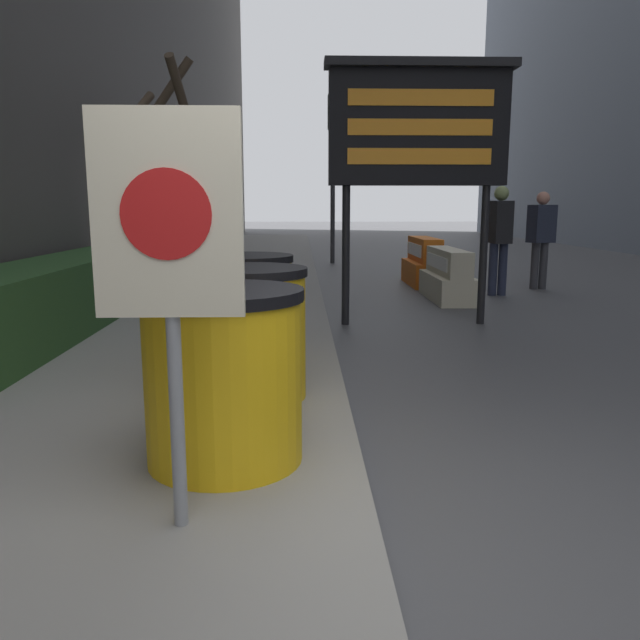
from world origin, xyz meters
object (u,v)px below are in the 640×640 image
object	(u,v)px
message_board	(418,128)
pedestrian_worker	(541,232)
barrel_drum_back	(245,307)
barrel_drum_foreground	(224,376)
barrel_drum_middle	(247,333)
traffic_cone_near	(443,276)
jersey_barrier_cream	(448,277)
traffic_light_near_curb	(333,144)
jersey_barrier_orange_near	(424,264)
warning_sign	(169,247)
pedestrian_passerby	(500,231)

from	to	relation	value
message_board	pedestrian_worker	size ratio (longest dim) A/B	1.83
barrel_drum_back	message_board	bearing A→B (deg)	51.41
barrel_drum_foreground	barrel_drum_back	world-z (taller)	same
barrel_drum_back	message_board	world-z (taller)	message_board
barrel_drum_middle	traffic_cone_near	bearing A→B (deg)	66.21
message_board	pedestrian_worker	bearing A→B (deg)	49.28
jersey_barrier_cream	traffic_light_near_curb	world-z (taller)	traffic_light_near_curb
jersey_barrier_cream	traffic_light_near_curb	distance (m)	7.31
barrel_drum_middle	traffic_cone_near	distance (m)	7.20
jersey_barrier_cream	traffic_cone_near	distance (m)	0.90
jersey_barrier_orange_near	traffic_light_near_curb	size ratio (longest dim) A/B	0.38
barrel_drum_middle	jersey_barrier_orange_near	world-z (taller)	barrel_drum_middle
barrel_drum_back	jersey_barrier_orange_near	world-z (taller)	barrel_drum_back
warning_sign	jersey_barrier_cream	bearing A→B (deg)	68.84
barrel_drum_back	traffic_light_near_curb	world-z (taller)	traffic_light_near_curb
message_board	traffic_light_near_curb	world-z (taller)	traffic_light_near_curb
message_board	traffic_light_near_curb	xyz separation A→B (m)	(-0.59, 8.73, 0.65)
pedestrian_worker	pedestrian_passerby	size ratio (longest dim) A/B	0.96
jersey_barrier_orange_near	traffic_light_near_curb	world-z (taller)	traffic_light_near_curb
jersey_barrier_orange_near	warning_sign	bearing A→B (deg)	-107.06
barrel_drum_back	pedestrian_worker	xyz separation A→B (m)	(4.88, 5.84, 0.42)
barrel_drum_foreground	warning_sign	distance (m)	1.02
traffic_light_near_curb	pedestrian_passerby	size ratio (longest dim) A/B	2.33
barrel_drum_foreground	barrel_drum_middle	world-z (taller)	same
jersey_barrier_orange_near	barrel_drum_foreground	bearing A→B (deg)	-107.70
barrel_drum_foreground	traffic_light_near_curb	distance (m)	13.71
pedestrian_passerby	traffic_light_near_curb	bearing A→B (deg)	20.66
warning_sign	pedestrian_worker	size ratio (longest dim) A/B	0.97
jersey_barrier_cream	barrel_drum_middle	bearing A→B (deg)	-115.99
warning_sign	jersey_barrier_cream	world-z (taller)	warning_sign
barrel_drum_middle	message_board	world-z (taller)	message_board
traffic_cone_near	pedestrian_passerby	xyz separation A→B (m)	(0.85, -0.40, 0.79)
barrel_drum_back	pedestrian_passerby	distance (m)	6.37
jersey_barrier_orange_near	traffic_light_near_curb	bearing A→B (deg)	108.35
pedestrian_worker	traffic_cone_near	bearing A→B (deg)	-9.96
traffic_light_near_curb	barrel_drum_foreground	bearing A→B (deg)	-95.42
pedestrian_worker	message_board	bearing A→B (deg)	27.52
jersey_barrier_cream	pedestrian_passerby	bearing A→B (deg)	26.49
barrel_drum_middle	warning_sign	distance (m)	1.98
warning_sign	traffic_light_near_curb	size ratio (longest dim) A/B	0.40
warning_sign	pedestrian_passerby	distance (m)	8.92
barrel_drum_foreground	message_board	distance (m)	5.38
barrel_drum_middle	barrel_drum_back	distance (m)	1.14
barrel_drum_foreground	traffic_cone_near	size ratio (longest dim) A/B	1.53
traffic_light_near_curb	pedestrian_passerby	world-z (taller)	traffic_light_near_curb
barrel_drum_back	pedestrian_passerby	xyz separation A→B (m)	(3.86, 5.05, 0.46)
pedestrian_passerby	message_board	bearing A→B (deg)	142.20
barrel_drum_foreground	warning_sign	size ratio (longest dim) A/B	0.54
jersey_barrier_orange_near	pedestrian_passerby	xyz separation A→B (m)	(0.97, -1.49, 0.69)
traffic_cone_near	pedestrian_worker	distance (m)	2.04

